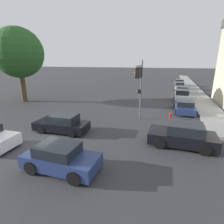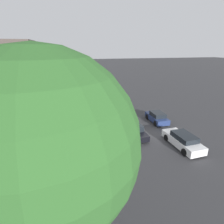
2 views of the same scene
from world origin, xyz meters
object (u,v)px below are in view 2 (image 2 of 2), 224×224
crossing_car_0 (157,117)px  crossing_car_2 (134,130)px  parked_car_0 (55,110)px  fire_hydrant (84,112)px  traffic_signal (89,93)px  crossing_car_1 (183,140)px  crossing_car_3 (111,106)px  street_tree (46,144)px  parked_car_1 (11,113)px

crossing_car_0 → crossing_car_2: (-2.89, 4.45, -0.02)m
crossing_car_0 → parked_car_0: (6.63, 13.53, -0.04)m
crossing_car_0 → parked_car_0: bearing=64.3°
fire_hydrant → traffic_signal: bearing=-169.6°
crossing_car_1 → fire_hydrant: 14.56m
crossing_car_0 → crossing_car_3: 7.71m
crossing_car_3 → traffic_signal: bearing=-46.4°
crossing_car_3 → crossing_car_2: bearing=3.3°
street_tree → traffic_signal: 17.00m
crossing_car_1 → fire_hydrant: size_ratio=5.21×
traffic_signal → crossing_car_2: bearing=42.5°
fire_hydrant → crossing_car_1: bearing=-142.8°
parked_car_0 → parked_car_1: bearing=-1.9°
parked_car_0 → crossing_car_1: bearing=133.2°
traffic_signal → crossing_car_2: (-5.23, -4.35, -3.33)m
street_tree → parked_car_1: 22.78m
parked_car_0 → crossing_car_2: bearing=131.8°
street_tree → crossing_car_2: street_tree is taller
crossing_car_1 → fire_hydrant: bearing=34.5°
crossing_car_0 → crossing_car_2: crossing_car_0 is taller
traffic_signal → parked_car_1: bearing=-109.0°
parked_car_0 → crossing_car_0: bearing=152.1°
crossing_car_0 → fire_hydrant: crossing_car_0 is taller
parked_car_1 → fire_hydrant: parked_car_1 is taller
crossing_car_1 → fire_hydrant: crossing_car_1 is taller
street_tree → crossing_car_2: size_ratio=2.25×
crossing_car_0 → fire_hydrant: bearing=61.2°
street_tree → crossing_car_0: (14.13, -12.21, -5.75)m
crossing_car_0 → crossing_car_2: bearing=123.4°
traffic_signal → fire_hydrant: size_ratio=5.99×
traffic_signal → crossing_car_1: traffic_signal is taller
street_tree → parked_car_0: street_tree is taller
traffic_signal → crossing_car_3: size_ratio=1.30×
crossing_car_2 → crossing_car_3: crossing_car_3 is taller
traffic_signal → crossing_car_1: (-8.72, -8.27, -3.29)m
crossing_car_3 → fire_hydrant: (-0.79, 4.50, -0.24)m
crossing_car_0 → crossing_car_3: bearing=39.2°
parked_car_0 → parked_car_1: 6.08m
crossing_car_2 → crossing_car_3: size_ratio=1.02×
crossing_car_2 → crossing_car_0: bearing=120.2°
crossing_car_3 → crossing_car_1: bearing=20.0°
crossing_car_1 → street_tree: bearing=120.9°
street_tree → parked_car_1: size_ratio=2.40×
street_tree → crossing_car_3: street_tree is taller
traffic_signal → fire_hydrant: (2.88, 0.53, -3.49)m
crossing_car_1 → crossing_car_2: crossing_car_1 is taller
crossing_car_2 → parked_car_1: parked_car_1 is taller
street_tree → fire_hydrant: (19.35, -2.88, -5.93)m
crossing_car_3 → parked_car_0: crossing_car_3 is taller
fire_hydrant → parked_car_1: bearing=82.1°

